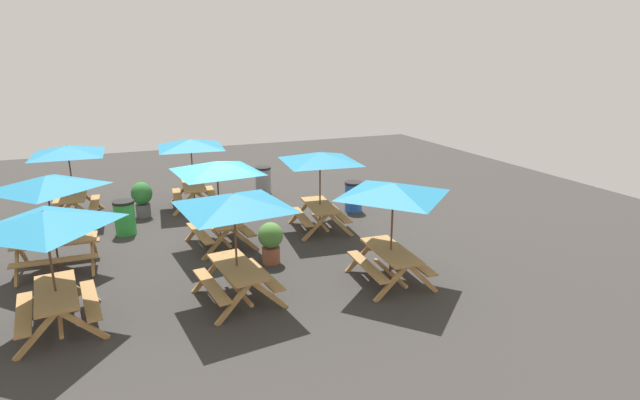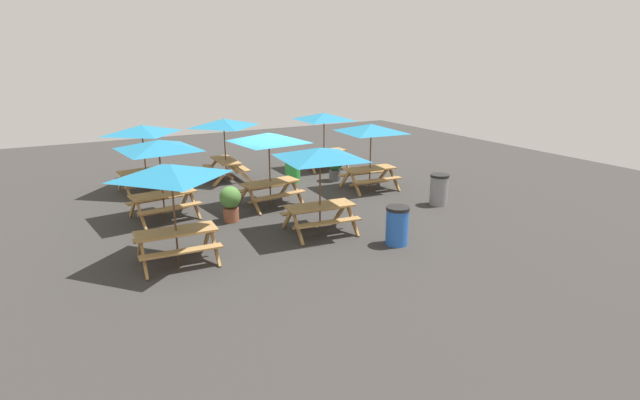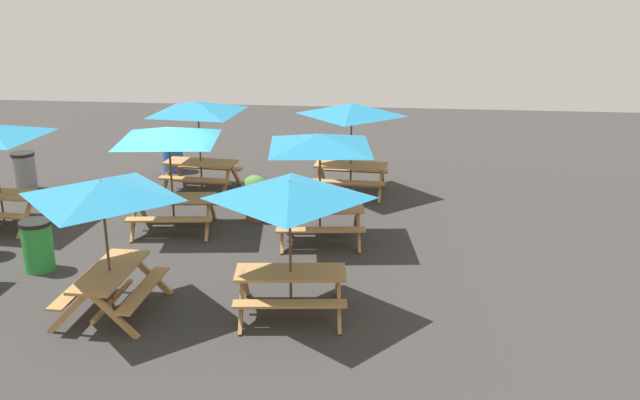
% 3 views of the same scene
% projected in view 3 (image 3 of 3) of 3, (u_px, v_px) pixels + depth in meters
% --- Properties ---
extents(ground_plane, '(29.98, 29.98, 0.00)m').
position_uv_depth(ground_plane, '(161.00, 235.00, 15.24)').
color(ground_plane, '#33302D').
rests_on(ground_plane, ground).
extents(picnic_table_0, '(2.22, 2.22, 2.34)m').
position_uv_depth(picnic_table_0, '(290.00, 200.00, 11.20)').
color(picnic_table_0, '#A87A44').
rests_on(picnic_table_0, ground).
extents(picnic_table_1, '(2.82, 2.82, 2.34)m').
position_uv_depth(picnic_table_1, '(198.00, 114.00, 17.69)').
color(picnic_table_1, '#A87A44').
rests_on(picnic_table_1, ground).
extents(picnic_table_2, '(2.80, 2.80, 2.34)m').
position_uv_depth(picnic_table_2, '(320.00, 149.00, 14.32)').
color(picnic_table_2, '#A87A44').
rests_on(picnic_table_2, ground).
extents(picnic_table_4, '(2.05, 2.05, 2.34)m').
position_uv_depth(picnic_table_4, '(102.00, 199.00, 11.24)').
color(picnic_table_4, '#A87A44').
rests_on(picnic_table_4, ground).
extents(picnic_table_5, '(2.81, 2.81, 2.34)m').
position_uv_depth(picnic_table_5, '(169.00, 141.00, 14.91)').
color(picnic_table_5, '#A87A44').
rests_on(picnic_table_5, ground).
extents(picnic_table_6, '(2.10, 2.10, 2.34)m').
position_uv_depth(picnic_table_6, '(352.00, 116.00, 17.45)').
color(picnic_table_6, '#A87A44').
rests_on(picnic_table_6, ground).
extents(trash_bin_green, '(0.59, 0.59, 0.98)m').
position_uv_depth(trash_bin_green, '(38.00, 245.00, 13.37)').
color(trash_bin_green, green).
rests_on(trash_bin_green, ground).
extents(trash_bin_gray, '(0.59, 0.59, 0.98)m').
position_uv_depth(trash_bin_gray, '(25.00, 171.00, 18.21)').
color(trash_bin_gray, gray).
rests_on(trash_bin_gray, ground).
extents(trash_bin_blue, '(0.59, 0.59, 0.98)m').
position_uv_depth(trash_bin_blue, '(173.00, 154.00, 19.88)').
color(trash_bin_blue, blue).
rests_on(trash_bin_blue, ground).
extents(potted_plant_0, '(0.61, 0.61, 1.03)m').
position_uv_depth(potted_plant_0, '(255.00, 194.00, 16.05)').
color(potted_plant_0, '#935138').
rests_on(potted_plant_0, ground).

